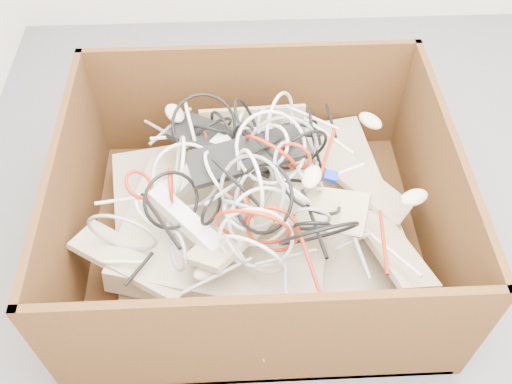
{
  "coord_description": "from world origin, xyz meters",
  "views": [
    {
      "loc": [
        -0.35,
        -1.21,
        1.8
      ],
      "look_at": [
        -0.29,
        0.02,
        0.3
      ],
      "focal_mm": 39.12,
      "sensor_mm": 36.0,
      "label": 1
    }
  ],
  "objects_px": {
    "power_strip_left": "(197,168)",
    "power_strip_right": "(187,221)",
    "cardboard_box": "(251,225)",
    "vga_plug": "(331,176)"
  },
  "relations": [
    {
      "from": "power_strip_left",
      "to": "power_strip_right",
      "type": "bearing_deg",
      "value": -139.81
    },
    {
      "from": "cardboard_box",
      "to": "power_strip_left",
      "type": "distance_m",
      "value": 0.3
    },
    {
      "from": "cardboard_box",
      "to": "power_strip_right",
      "type": "distance_m",
      "value": 0.33
    },
    {
      "from": "cardboard_box",
      "to": "power_strip_right",
      "type": "xyz_separation_m",
      "value": [
        -0.21,
        -0.13,
        0.22
      ]
    },
    {
      "from": "cardboard_box",
      "to": "vga_plug",
      "type": "xyz_separation_m",
      "value": [
        0.28,
        0.03,
        0.22
      ]
    },
    {
      "from": "cardboard_box",
      "to": "vga_plug",
      "type": "bearing_deg",
      "value": 6.6
    },
    {
      "from": "power_strip_left",
      "to": "vga_plug",
      "type": "height_order",
      "value": "power_strip_left"
    },
    {
      "from": "vga_plug",
      "to": "cardboard_box",
      "type": "bearing_deg",
      "value": -158.09
    },
    {
      "from": "power_strip_right",
      "to": "vga_plug",
      "type": "bearing_deg",
      "value": 62.94
    },
    {
      "from": "power_strip_left",
      "to": "power_strip_right",
      "type": "xyz_separation_m",
      "value": [
        -0.03,
        -0.22,
        -0.01
      ]
    }
  ]
}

